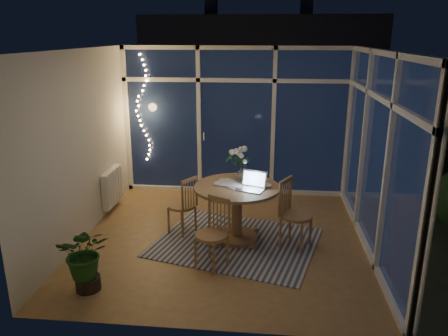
{
  "coord_description": "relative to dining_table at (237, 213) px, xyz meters",
  "views": [
    {
      "loc": [
        0.55,
        -5.59,
        2.79
      ],
      "look_at": [
        -0.04,
        0.25,
        0.98
      ],
      "focal_mm": 35.0,
      "sensor_mm": 36.0,
      "label": 1
    }
  ],
  "objects": [
    {
      "name": "flower_vase",
      "position": [
        0.04,
        0.21,
        0.51
      ],
      "size": [
        0.25,
        0.25,
        0.21
      ],
      "primitive_type": "imported",
      "rotation": [
        0.0,
        0.0,
        -0.26
      ],
      "color": "white",
      "rests_on": "dining_table"
    },
    {
      "name": "phone",
      "position": [
        0.0,
        -0.06,
        0.41
      ],
      "size": [
        0.11,
        0.06,
        0.01
      ],
      "primitive_type": "cube",
      "rotation": [
        0.0,
        0.0,
        0.09
      ],
      "color": "black",
      "rests_on": "dining_table"
    },
    {
      "name": "garden_fence",
      "position": [
        -0.16,
        5.49,
        0.5
      ],
      "size": [
        11.0,
        0.08,
        1.8
      ],
      "primitive_type": "cube",
      "color": "#3A2515",
      "rests_on": "ground"
    },
    {
      "name": "garden_patio",
      "position": [
        0.34,
        4.99,
        -0.46
      ],
      "size": [
        12.0,
        6.0,
        0.1
      ],
      "primitive_type": "cube",
      "color": "black",
      "rests_on": "ground"
    },
    {
      "name": "dining_table",
      "position": [
        0.0,
        0.0,
        0.0
      ],
      "size": [
        1.44,
        1.44,
        0.8
      ],
      "primitive_type": "cylinder",
      "rotation": [
        0.0,
        0.0,
        -0.26
      ],
      "color": "olive",
      "rests_on": "floor"
    },
    {
      "name": "wall_back",
      "position": [
        -0.16,
        1.99,
        0.9
      ],
      "size": [
        4.0,
        0.04,
        2.6
      ],
      "primitive_type": "cube",
      "color": "beige",
      "rests_on": "floor"
    },
    {
      "name": "wall_left",
      "position": [
        -2.16,
        -0.01,
        0.9
      ],
      "size": [
        0.04,
        4.0,
        2.6
      ],
      "primitive_type": "cube",
      "color": "beige",
      "rests_on": "floor"
    },
    {
      "name": "window_wall_back",
      "position": [
        -0.16,
        1.95,
        0.9
      ],
      "size": [
        4.0,
        0.1,
        2.6
      ],
      "primitive_type": "cube",
      "color": "white",
      "rests_on": "floor"
    },
    {
      "name": "wall_right",
      "position": [
        1.84,
        -0.01,
        0.9
      ],
      "size": [
        0.04,
        4.0,
        2.6
      ],
      "primitive_type": "cube",
      "color": "beige",
      "rests_on": "floor"
    },
    {
      "name": "wall_front",
      "position": [
        -0.16,
        -2.01,
        0.9
      ],
      "size": [
        4.0,
        0.04,
        2.6
      ],
      "primitive_type": "cube",
      "color": "beige",
      "rests_on": "floor"
    },
    {
      "name": "chair_left",
      "position": [
        -0.81,
        0.15,
        0.04
      ],
      "size": [
        0.56,
        0.56,
        0.88
      ],
      "primitive_type": "cube",
      "rotation": [
        0.0,
        0.0,
        -2.12
      ],
      "color": "olive",
      "rests_on": "floor"
    },
    {
      "name": "fairy_lights",
      "position": [
        -1.81,
        1.87,
        1.12
      ],
      "size": [
        0.24,
        0.1,
        1.85
      ],
      "primitive_type": null,
      "color": "#E7A45C",
      "rests_on": "window_wall_back"
    },
    {
      "name": "ceiling",
      "position": [
        -0.16,
        -0.01,
        2.2
      ],
      "size": [
        4.0,
        4.0,
        0.0
      ],
      "primitive_type": "plane",
      "color": "white",
      "rests_on": "wall_back"
    },
    {
      "name": "chair_front",
      "position": [
        -0.25,
        -0.78,
        0.05
      ],
      "size": [
        0.57,
        0.57,
        0.9
      ],
      "primitive_type": "cube",
      "rotation": [
        0.0,
        0.0,
        -0.52
      ],
      "color": "olive",
      "rests_on": "floor"
    },
    {
      "name": "laptop",
      "position": [
        0.19,
        -0.14,
        0.53
      ],
      "size": [
        0.43,
        0.4,
        0.26
      ],
      "primitive_type": null,
      "rotation": [
        0.0,
        0.0,
        -0.35
      ],
      "color": "silver",
      "rests_on": "dining_table"
    },
    {
      "name": "chair_right",
      "position": [
        0.81,
        -0.14,
        0.08
      ],
      "size": [
        0.6,
        0.6,
        0.96
      ],
      "primitive_type": "cube",
      "rotation": [
        0.0,
        0.0,
        1.09
      ],
      "color": "olive",
      "rests_on": "floor"
    },
    {
      "name": "neighbour_roof",
      "position": [
        0.14,
        8.49,
        1.8
      ],
      "size": [
        7.0,
        3.0,
        2.2
      ],
      "primitive_type": "cube",
      "color": "#33353D",
      "rests_on": "ground"
    },
    {
      "name": "rug",
      "position": [
        -0.0,
        -0.1,
        -0.39
      ],
      "size": [
        2.5,
        2.2,
        0.01
      ],
      "primitive_type": "cube",
      "rotation": [
        0.0,
        0.0,
        -0.26
      ],
      "color": "beige",
      "rests_on": "floor"
    },
    {
      "name": "potted_plant",
      "position": [
        -1.58,
        -1.43,
        -0.02
      ],
      "size": [
        0.64,
        0.58,
        0.76
      ],
      "primitive_type": "imported",
      "rotation": [
        0.0,
        0.0,
        0.24
      ],
      "color": "#1A491A",
      "rests_on": "floor"
    },
    {
      "name": "floor",
      "position": [
        -0.16,
        -0.01,
        -0.4
      ],
      "size": [
        4.0,
        4.0,
        0.0
      ],
      "primitive_type": "plane",
      "color": "olive",
      "rests_on": "ground"
    },
    {
      "name": "garden_shrubs",
      "position": [
        -0.96,
        3.39,
        0.05
      ],
      "size": [
        0.9,
        0.9,
        0.9
      ],
      "primitive_type": "sphere",
      "color": "#163219",
      "rests_on": "ground"
    },
    {
      "name": "window_wall_right",
      "position": [
        1.8,
        -0.01,
        0.9
      ],
      "size": [
        0.1,
        4.0,
        2.6
      ],
      "primitive_type": "cube",
      "color": "white",
      "rests_on": "floor"
    },
    {
      "name": "newspapers",
      "position": [
        -0.11,
        0.08,
        0.41
      ],
      "size": [
        0.48,
        0.45,
        0.02
      ],
      "primitive_type": "cube",
      "rotation": [
        0.0,
        0.0,
        -0.49
      ],
      "color": "silver",
      "rests_on": "dining_table"
    },
    {
      "name": "radiator",
      "position": [
        -2.1,
        0.89,
        -0.0
      ],
      "size": [
        0.1,
        0.7,
        0.58
      ],
      "primitive_type": "cube",
      "color": "white",
      "rests_on": "wall_left"
    },
    {
      "name": "bowl",
      "position": [
        0.4,
        -0.0,
        0.42
      ],
      "size": [
        0.19,
        0.19,
        0.04
      ],
      "primitive_type": "imported",
      "rotation": [
        0.0,
        0.0,
        -0.26
      ],
      "color": "white",
      "rests_on": "dining_table"
    }
  ]
}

